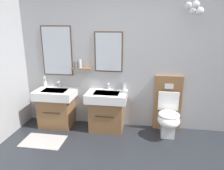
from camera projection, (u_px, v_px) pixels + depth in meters
name	position (u px, v px, depth m)	size (l,w,h in m)	color
wall_back	(141.00, 52.00, 3.69)	(4.62, 0.52, 2.78)	#A8A8AA
bath_mat	(43.00, 141.00, 3.47)	(0.68, 0.44, 0.01)	#9E9993
vanity_sink_left	(57.00, 106.00, 3.94)	(0.71, 0.51, 0.70)	brown
tap_on_left_sink	(59.00, 83.00, 4.00)	(0.03, 0.13, 0.11)	silver
vanity_sink_right	(107.00, 109.00, 3.79)	(0.71, 0.51, 0.70)	brown
tap_on_right_sink	(109.00, 85.00, 3.86)	(0.03, 0.13, 0.11)	silver
toilet	(168.00, 113.00, 3.65)	(0.48, 0.62, 1.00)	brown
toothbrush_cup	(45.00, 84.00, 4.04)	(0.07, 0.08, 0.20)	silver
soap_dispenser	(124.00, 86.00, 3.82)	(0.06, 0.06, 0.18)	white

